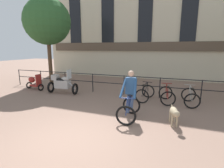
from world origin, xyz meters
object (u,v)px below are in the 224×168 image
Objects in this scene: parked_bicycle_mid_left at (167,95)px; cyclist_with_bike at (130,97)px; parked_bicycle_near_lamp at (145,93)px; parked_bicycle_mid_right at (190,97)px; parked_motorcycle at (62,84)px; parked_scooter at (34,82)px; dog at (174,113)px.

cyclist_with_bike is at bearing 54.82° from parked_bicycle_mid_left.
parked_bicycle_mid_right is at bearing -174.03° from parked_bicycle_near_lamp.
cyclist_with_bike reaches higher than parked_motorcycle.
parked_motorcycle is 1.39× the size of parked_bicycle_mid_left.
parked_motorcycle reaches higher than parked_scooter.
parked_motorcycle reaches higher than parked_bicycle_mid_right.
parked_motorcycle is at bearing -6.33° from parked_bicycle_mid_left.
parked_scooter reaches higher than parked_bicycle_mid_right.
cyclist_with_bike is 1.66× the size of dog.
parked_bicycle_mid_left is 1.03× the size of parked_bicycle_mid_right.
dog is at bearing 71.02° from parked_bicycle_mid_right.
parked_scooter is at bearing 6.84° from parked_bicycle_near_lamp.
parked_bicycle_mid_right is (2.12, 2.36, -0.41)m from cyclist_with_bike.
dog is at bearing 125.16° from parked_bicycle_near_lamp.
parked_scooter is (-8.12, 2.37, 0.02)m from dog.
parked_bicycle_near_lamp and parked_bicycle_mid_left have the same top height.
parked_bicycle_mid_left is (5.52, 0.31, -0.20)m from parked_motorcycle.
parked_bicycle_mid_left is 0.99m from parked_bicycle_mid_right.
parked_bicycle_near_lamp and parked_bicycle_mid_right have the same top height.
parked_motorcycle reaches higher than dog.
dog is 8.46m from parked_scooter.
dog is 0.61× the size of parked_motorcycle.
parked_bicycle_near_lamp is at bearing -5.10° from parked_bicycle_mid_right.
parked_scooter is (-8.73, -0.10, 0.10)m from parked_bicycle_mid_right.
parked_bicycle_mid_left is at bearing -174.03° from parked_bicycle_near_lamp.
parked_bicycle_mid_right is at bearing -91.91° from parked_motorcycle.
cyclist_with_bike is at bearing 164.35° from dog.
cyclist_with_bike is 1.02× the size of parked_motorcycle.
parked_bicycle_near_lamp is 0.88× the size of parked_scooter.
parked_motorcycle reaches higher than parked_bicycle_mid_left.
cyclist_with_bike is 1.46× the size of parked_bicycle_mid_right.
dog is at bearing -9.11° from cyclist_with_bike.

